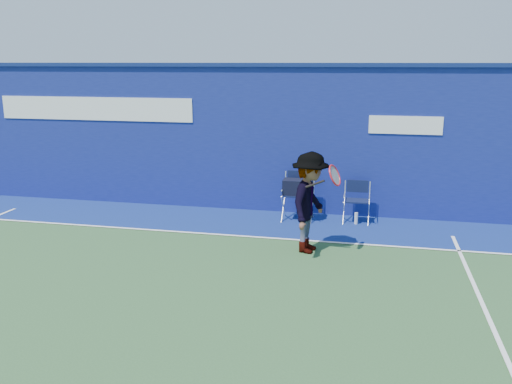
% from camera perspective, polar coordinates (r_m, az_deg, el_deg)
% --- Properties ---
extents(ground, '(80.00, 80.00, 0.00)m').
position_cam_1_polar(ground, '(7.32, -13.38, -11.93)').
color(ground, '#2E532C').
rests_on(ground, ground).
extents(stadium_wall, '(24.00, 0.50, 3.08)m').
position_cam_1_polar(stadium_wall, '(11.62, -2.81, 5.87)').
color(stadium_wall, navy).
rests_on(stadium_wall, ground).
extents(out_of_bounds_strip, '(24.00, 1.80, 0.01)m').
position_cam_1_polar(out_of_bounds_strip, '(10.91, -4.19, -2.98)').
color(out_of_bounds_strip, navy).
rests_on(out_of_bounds_strip, ground).
extents(court_lines, '(24.00, 12.00, 0.01)m').
position_cam_1_polar(court_lines, '(7.81, -11.49, -10.06)').
color(court_lines, white).
rests_on(court_lines, out_of_bounds_strip).
extents(directors_chair_left, '(0.58, 0.52, 0.96)m').
position_cam_1_polar(directors_chair_left, '(10.84, 4.42, -0.91)').
color(directors_chair_left, silver).
rests_on(directors_chair_left, ground).
extents(directors_chair_right, '(0.48, 0.43, 0.81)m').
position_cam_1_polar(directors_chair_right, '(10.88, 10.51, -1.85)').
color(directors_chair_right, silver).
rests_on(directors_chair_right, ground).
extents(water_bottle, '(0.07, 0.07, 0.24)m').
position_cam_1_polar(water_bottle, '(10.77, 10.50, -2.75)').
color(water_bottle, silver).
rests_on(water_bottle, ground).
extents(tennis_player, '(0.94, 1.18, 1.68)m').
position_cam_1_polar(tennis_player, '(8.96, 5.69, -1.11)').
color(tennis_player, '#EA4738').
rests_on(tennis_player, ground).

